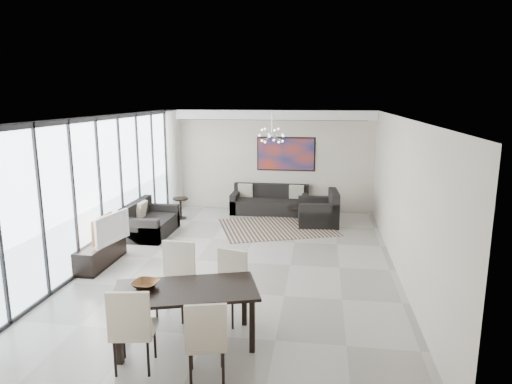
% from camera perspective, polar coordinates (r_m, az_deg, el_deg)
% --- Properties ---
extents(room_shell, '(6.00, 9.00, 2.90)m').
position_cam_1_polar(room_shell, '(8.82, 1.21, -0.13)').
color(room_shell, '#A8A39B').
rests_on(room_shell, ground).
extents(window_wall, '(0.37, 8.95, 2.90)m').
position_cam_1_polar(window_wall, '(9.78, -18.47, 0.56)').
color(window_wall, white).
rests_on(window_wall, floor).
extents(soffit, '(5.98, 0.40, 0.26)m').
position_cam_1_polar(soffit, '(12.96, 1.54, 9.63)').
color(soffit, white).
rests_on(soffit, room_shell).
extents(painting, '(1.68, 0.04, 0.98)m').
position_cam_1_polar(painting, '(13.17, 3.76, 4.75)').
color(painting, '#B73419').
rests_on(painting, room_shell).
extents(chandelier, '(0.66, 0.66, 0.71)m').
position_cam_1_polar(chandelier, '(11.17, 1.98, 7.09)').
color(chandelier, silver).
rests_on(chandelier, room_shell).
extents(rug, '(3.32, 2.94, 0.01)m').
position_cam_1_polar(rug, '(11.68, 2.64, -4.41)').
color(rug, black).
rests_on(rug, floor).
extents(coffee_table, '(0.89, 0.89, 0.31)m').
position_cam_1_polar(coffee_table, '(12.76, 5.69, -2.25)').
color(coffee_table, black).
rests_on(coffee_table, floor).
extents(bowl_coffee, '(0.25, 0.25, 0.07)m').
position_cam_1_polar(bowl_coffee, '(12.65, 5.93, -1.58)').
color(bowl_coffee, brown).
rests_on(bowl_coffee, coffee_table).
extents(sofa_main, '(2.17, 0.89, 0.79)m').
position_cam_1_polar(sofa_main, '(13.06, 1.75, -1.45)').
color(sofa_main, black).
rests_on(sofa_main, floor).
extents(loveseat, '(0.91, 1.62, 0.81)m').
position_cam_1_polar(loveseat, '(11.31, -13.17, -3.86)').
color(loveseat, black).
rests_on(loveseat, floor).
extents(armchair, '(1.08, 1.13, 0.89)m').
position_cam_1_polar(armchair, '(11.99, 7.96, -2.60)').
color(armchair, black).
rests_on(armchair, floor).
extents(side_table, '(0.42, 0.42, 0.57)m').
position_cam_1_polar(side_table, '(12.58, -9.41, -1.58)').
color(side_table, black).
rests_on(side_table, floor).
extents(tv_console, '(0.41, 1.47, 0.46)m').
position_cam_1_polar(tv_console, '(9.62, -18.80, -7.30)').
color(tv_console, black).
rests_on(tv_console, floor).
extents(television, '(0.32, 1.02, 0.59)m').
position_cam_1_polar(television, '(9.44, -18.01, -4.29)').
color(television, gray).
rests_on(television, tv_console).
extents(dining_table, '(2.08, 1.46, 0.78)m').
position_cam_1_polar(dining_table, '(6.29, -8.74, -12.58)').
color(dining_table, black).
rests_on(dining_table, floor).
extents(dining_chair_sw, '(0.58, 0.58, 1.09)m').
position_cam_1_polar(dining_chair_sw, '(5.84, -15.28, -15.66)').
color(dining_chair_sw, beige).
rests_on(dining_chair_sw, floor).
extents(dining_chair_se, '(0.58, 0.58, 1.03)m').
position_cam_1_polar(dining_chair_se, '(5.51, -6.25, -17.45)').
color(dining_chair_se, beige).
rests_on(dining_chair_se, floor).
extents(dining_chair_nw, '(0.55, 0.55, 1.12)m').
position_cam_1_polar(dining_chair_nw, '(7.15, -9.92, -9.98)').
color(dining_chair_nw, beige).
rests_on(dining_chair_nw, floor).
extents(dining_chair_ne, '(0.59, 0.59, 1.04)m').
position_cam_1_polar(dining_chair_ne, '(6.92, -3.34, -10.96)').
color(dining_chair_ne, beige).
rests_on(dining_chair_ne, floor).
extents(bowl_dining, '(0.40, 0.40, 0.09)m').
position_cam_1_polar(bowl_dining, '(6.38, -13.67, -11.16)').
color(bowl_dining, brown).
rests_on(bowl_dining, dining_table).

